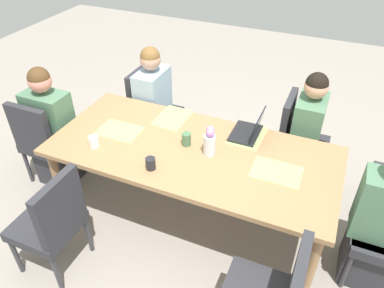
{
  "coord_description": "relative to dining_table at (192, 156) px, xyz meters",
  "views": [
    {
      "loc": [
        0.91,
        -2.12,
        2.51
      ],
      "look_at": [
        0.0,
        0.0,
        0.8
      ],
      "focal_mm": 34.58,
      "sensor_mm": 36.0,
      "label": 1
    }
  ],
  "objects": [
    {
      "name": "coffee_mug_near_left",
      "position": [
        -0.06,
        0.04,
        0.12
      ],
      "size": [
        0.07,
        0.07,
        0.11
      ],
      "primitive_type": "cylinder",
      "color": "#47704C",
      "rests_on": "dining_table"
    },
    {
      "name": "placemat_far_left_mid",
      "position": [
        0.35,
        0.35,
        0.07
      ],
      "size": [
        0.27,
        0.37,
        0.0
      ],
      "primitive_type": "cube",
      "rotation": [
        0.0,
        0.0,
        -1.61
      ],
      "color": "#9EBC66",
      "rests_on": "dining_table"
    },
    {
      "name": "person_head_right_left_near",
      "position": [
        1.44,
        -0.02,
        -0.15
      ],
      "size": [
        0.4,
        0.36,
        1.19
      ],
      "color": "#2D2D33",
      "rests_on": "ground_plane"
    },
    {
      "name": "chair_near_right_far",
      "position": [
        -0.72,
        -0.87,
        -0.18
      ],
      "size": [
        0.44,
        0.44,
        0.9
      ],
      "color": "#2D2D33",
      "rests_on": "ground_plane"
    },
    {
      "name": "chair_far_left_mid",
      "position": [
        0.7,
        0.86,
        -0.18
      ],
      "size": [
        0.44,
        0.44,
        0.9
      ],
      "color": "#2D2D33",
      "rests_on": "ground_plane"
    },
    {
      "name": "person_far_left_far",
      "position": [
        -0.75,
        0.74,
        -0.15
      ],
      "size": [
        0.36,
        0.4,
        1.19
      ],
      "color": "#2D2D33",
      "rests_on": "ground_plane"
    },
    {
      "name": "flower_vase",
      "position": [
        0.15,
        0.01,
        0.19
      ],
      "size": [
        0.09,
        0.1,
        0.24
      ],
      "color": "silver",
      "rests_on": "dining_table"
    },
    {
      "name": "coffee_mug_centre_left",
      "position": [
        -0.73,
        -0.27,
        0.11
      ],
      "size": [
        0.08,
        0.08,
        0.09
      ],
      "primitive_type": "cylinder",
      "color": "white",
      "rests_on": "dining_table"
    },
    {
      "name": "person_head_left_right_near",
      "position": [
        -1.4,
        -0.02,
        -0.15
      ],
      "size": [
        0.4,
        0.36,
        1.19
      ],
      "color": "#2D2D33",
      "rests_on": "ground_plane"
    },
    {
      "name": "ground_plane",
      "position": [
        0.0,
        0.0,
        -0.68
      ],
      "size": [
        10.0,
        10.0,
        0.0
      ],
      "primitive_type": "plane",
      "color": "gray"
    },
    {
      "name": "laptop_far_left_mid",
      "position": [
        0.35,
        0.36,
        0.11
      ],
      "size": [
        0.22,
        0.32,
        0.21
      ],
      "color": "black",
      "rests_on": "dining_table"
    },
    {
      "name": "dining_table",
      "position": [
        0.0,
        0.0,
        0.0
      ],
      "size": [
        2.27,
        1.02,
        0.75
      ],
      "color": "#9E754C",
      "rests_on": "ground_plane"
    },
    {
      "name": "chair_far_left_far",
      "position": [
        -0.83,
        0.8,
        -0.18
      ],
      "size": [
        0.44,
        0.44,
        0.9
      ],
      "color": "#2D2D33",
      "rests_on": "ground_plane"
    },
    {
      "name": "chair_head_left_right_near",
      "position": [
        -1.46,
        -0.1,
        -0.18
      ],
      "size": [
        0.44,
        0.44,
        0.9
      ],
      "color": "#2D2D33",
      "rests_on": "ground_plane"
    },
    {
      "name": "placemat_head_right_left_near",
      "position": [
        0.67,
        -0.01,
        0.07
      ],
      "size": [
        0.36,
        0.26,
        0.0
      ],
      "primitive_type": "cube",
      "rotation": [
        0.0,
        0.0,
        3.15
      ],
      "color": "#9EBC66",
      "rests_on": "dining_table"
    },
    {
      "name": "placemat_far_left_far",
      "position": [
        -0.34,
        0.35,
        0.07
      ],
      "size": [
        0.27,
        0.37,
        0.0
      ],
      "primitive_type": "cube",
      "rotation": [
        0.0,
        0.0,
        -1.6
      ],
      "color": "#9EBC66",
      "rests_on": "dining_table"
    },
    {
      "name": "coffee_mug_near_right",
      "position": [
        -0.18,
        -0.33,
        0.12
      ],
      "size": [
        0.07,
        0.07,
        0.09
      ],
      "primitive_type": "cylinder",
      "color": "#232328",
      "rests_on": "dining_table"
    },
    {
      "name": "person_far_left_mid",
      "position": [
        0.78,
        0.8,
        -0.15
      ],
      "size": [
        0.36,
        0.4,
        1.19
      ],
      "color": "#2D2D33",
      "rests_on": "ground_plane"
    },
    {
      "name": "placemat_head_left_right_near",
      "position": [
        -0.66,
        -0.01,
        0.07
      ],
      "size": [
        0.37,
        0.27,
        0.0
      ],
      "primitive_type": "cube",
      "rotation": [
        0.0,
        0.0,
        0.02
      ],
      "color": "#9EBC66",
      "rests_on": "dining_table"
    }
  ]
}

